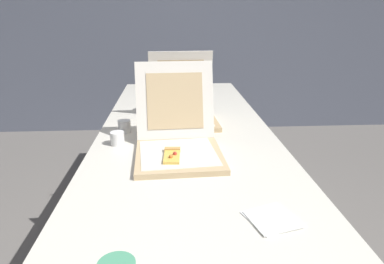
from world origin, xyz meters
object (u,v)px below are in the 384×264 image
Objects in this scene: pizza_box_middle at (183,112)px; napkin_pile at (272,219)px; table at (186,140)px; cup_white_mid at (124,126)px; pizza_box_front at (178,143)px; cup_white_far at (144,106)px; cup_white_near_center at (117,138)px.

pizza_box_middle is 0.98m from napkin_pile.
cup_white_mid is (-0.30, 0.01, 0.07)m from table.
pizza_box_middle reaches higher than pizza_box_front.
pizza_box_middle is 0.33m from cup_white_mid.
pizza_box_front is 2.72× the size of napkin_pile.
napkin_pile is (0.21, -0.79, 0.05)m from table.
cup_white_far is 0.40m from cup_white_mid.
pizza_box_middle is at bearing 28.20° from cup_white_mid.
table is at bearing 27.28° from cup_white_near_center.
cup_white_near_center and cup_white_far have the same top height.
pizza_box_middle reaches higher than table.
cup_white_near_center is (-0.31, -0.16, 0.07)m from table.
cup_white_mid is 0.36× the size of napkin_pile.
napkin_pile is (0.22, -0.96, -0.05)m from pizza_box_middle.
table is 6.46× the size of pizza_box_middle.
cup_white_near_center is at bearing -93.23° from cup_white_mid.
napkin_pile is (0.26, -0.50, -0.05)m from pizza_box_front.
pizza_box_front is at bearing -74.84° from cup_white_far.
table is at bearing 78.26° from pizza_box_front.
table is 0.82m from napkin_pile.
table is at bearing -60.11° from cup_white_far.
pizza_box_middle is 2.16× the size of napkin_pile.
cup_white_far is at bearing 119.89° from table.
pizza_box_front is 0.30m from cup_white_near_center.
pizza_box_front is 1.26× the size of pizza_box_middle.
cup_white_near_center is at bearing 152.13° from pizza_box_front.
pizza_box_middle is at bearing 82.66° from pizza_box_front.
cup_white_mid is (-0.29, -0.16, -0.02)m from pizza_box_middle.
table is 0.31m from cup_white_mid.
table is 38.94× the size of cup_white_near_center.
pizza_box_front reaches higher than table.
pizza_box_middle is at bearing -46.51° from cup_white_far.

